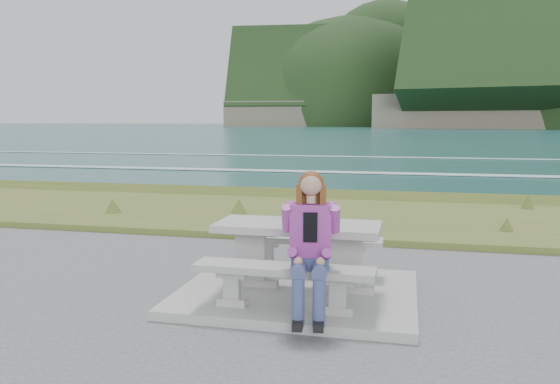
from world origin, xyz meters
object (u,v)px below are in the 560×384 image
(bench_landward, at_px, (284,276))
(seated_woman, at_px, (310,265))
(picnic_table, at_px, (298,238))
(bench_seaward, at_px, (309,245))

(bench_landward, distance_m, seated_woman, 0.35)
(bench_landward, relative_size, seated_woman, 1.29)
(picnic_table, height_order, bench_seaward, picnic_table)
(picnic_table, height_order, seated_woman, seated_woman)
(seated_woman, bearing_deg, picnic_table, 101.42)
(bench_seaward, bearing_deg, seated_woman, -79.45)
(picnic_table, distance_m, seated_woman, 0.88)
(picnic_table, relative_size, bench_landward, 1.00)
(bench_seaward, bearing_deg, bench_landward, -90.00)
(bench_landward, height_order, bench_seaward, same)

